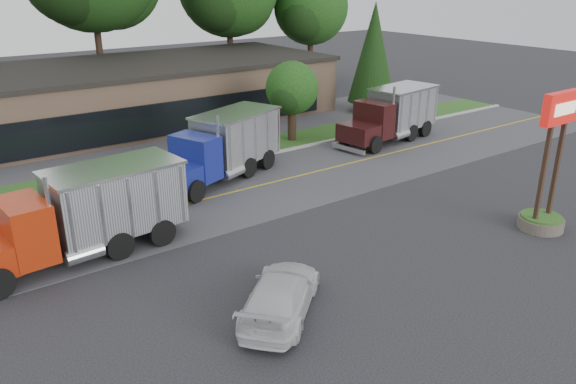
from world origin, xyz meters
The scene contains 15 objects.
ground centered at (0.00, 0.00, 0.00)m, with size 140.00×140.00×0.00m, color #39393F.
road centered at (0.00, 9.00, 0.00)m, with size 60.00×8.00×0.02m, color #57575D.
center_line centered at (0.00, 9.00, 0.00)m, with size 60.00×0.12×0.01m, color gold.
curb centered at (0.00, 13.20, 0.00)m, with size 60.00×0.30×0.12m, color #9E9E99.
grass_verge centered at (0.00, 15.00, 0.00)m, with size 60.00×3.40×0.03m, color #2A541C.
far_parking centered at (0.00, 20.00, 0.00)m, with size 60.00×7.00×0.02m, color #57575D.
strip_mall centered at (2.00, 26.00, 2.00)m, with size 32.00×12.00×4.00m, color tan.
bilo_sign centered at (10.50, -2.50, 2.02)m, with size 2.20×1.90×5.95m.
tree_far_e centered at (24.12, 31.09, 6.96)m, with size 7.66×7.20×10.92m.
evergreen_right centered at (20.00, 18.00, 4.63)m, with size 3.71×3.71×8.44m.
tree_verge centered at (10.05, 15.04, 3.29)m, with size 3.63×3.41×5.17m.
dump_truck_red centered at (-5.98, 6.52, 1.81)m, with size 8.91×3.32×3.36m.
dump_truck_blue centered at (2.71, 11.27, 1.81)m, with size 8.67×5.30×3.36m.
dump_truck_maroon centered at (15.40, 11.21, 1.80)m, with size 8.04×3.72×3.36m.
rally_car centered at (-2.38, -1.24, 0.69)m, with size 1.94×4.78×1.39m, color silver.
Camera 1 is at (-11.31, -14.00, 10.29)m, focal length 35.00 mm.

